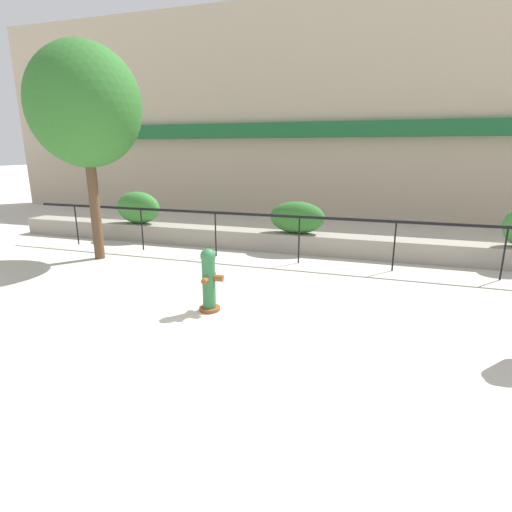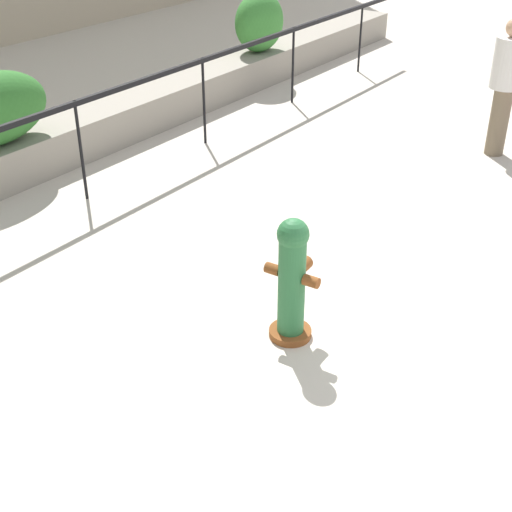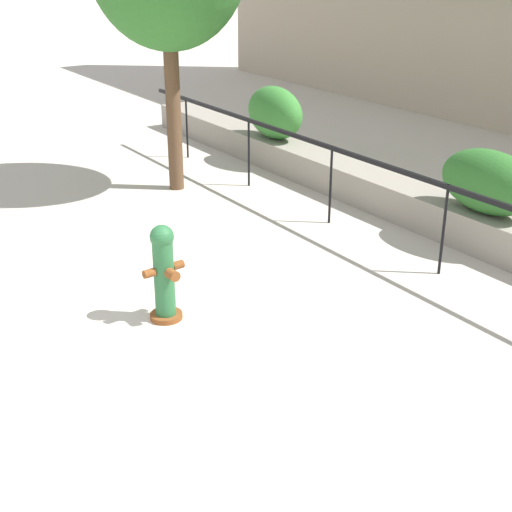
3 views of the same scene
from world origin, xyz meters
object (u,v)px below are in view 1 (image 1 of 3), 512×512
Objects in this scene: hedge_bush_0 at (138,208)px; fire_hydrant at (209,279)px; hedge_bush_1 at (297,217)px; street_tree at (84,106)px.

hedge_bush_0 reaches higher than fire_hydrant.
hedge_bush_1 is at bearing 83.06° from fire_hydrant.
hedge_bush_0 is at bearing 180.00° from hedge_bush_1.
hedge_bush_0 is 4.82m from hedge_bush_1.
street_tree is at bearing 150.65° from fire_hydrant.
street_tree is at bearing -83.12° from hedge_bush_0.
hedge_bush_1 is 1.35× the size of fire_hydrant.
hedge_bush_1 is 0.29× the size of street_tree.
hedge_bush_1 is 4.48m from fire_hydrant.
hedge_bush_1 is at bearing 0.00° from hedge_bush_0.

